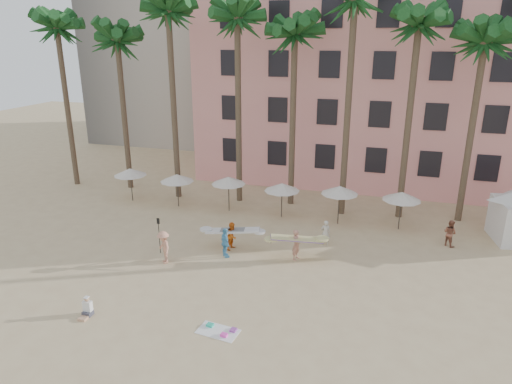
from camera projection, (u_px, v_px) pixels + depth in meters
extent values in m
plane|color=#D1B789|center=(238.00, 317.00, 20.90)|extent=(120.00, 120.00, 0.00)
cube|color=pink|center=(408.00, 87.00, 40.02)|extent=(35.00, 14.00, 16.00)
cylinder|color=brown|center=(68.00, 109.00, 37.85)|extent=(0.44, 0.44, 13.00)
cylinder|color=brown|center=(124.00, 117.00, 37.11)|extent=(0.44, 0.44, 12.00)
cylinder|color=brown|center=(174.00, 109.00, 34.52)|extent=(0.44, 0.44, 14.00)
cylinder|color=brown|center=(238.00, 114.00, 33.70)|extent=(0.44, 0.44, 13.50)
cylinder|color=brown|center=(293.00, 123.00, 33.23)|extent=(0.44, 0.44, 12.50)
cylinder|color=brown|center=(348.00, 114.00, 30.91)|extent=(0.44, 0.44, 14.50)
cylinder|color=brown|center=(408.00, 126.00, 30.52)|extent=(0.44, 0.44, 13.00)
cylinder|color=brown|center=(471.00, 136.00, 30.05)|extent=(0.44, 0.44, 12.00)
cylinder|color=#332B23|center=(131.00, 185.00, 35.37)|extent=(0.07, 0.07, 2.50)
cone|color=silver|center=(130.00, 172.00, 35.01)|extent=(2.50, 2.50, 0.55)
cylinder|color=#332B23|center=(178.00, 191.00, 34.21)|extent=(0.07, 0.07, 2.40)
cone|color=silver|center=(177.00, 178.00, 33.87)|extent=(2.50, 2.50, 0.55)
cylinder|color=#332B23|center=(229.00, 195.00, 33.29)|extent=(0.07, 0.07, 2.50)
cone|color=silver|center=(229.00, 180.00, 32.93)|extent=(2.50, 2.50, 0.55)
cylinder|color=#332B23|center=(282.00, 201.00, 32.13)|extent=(0.07, 0.07, 2.40)
cone|color=silver|center=(282.00, 187.00, 31.79)|extent=(2.50, 2.50, 0.55)
cylinder|color=#332B23|center=(339.00, 206.00, 30.92)|extent=(0.07, 0.07, 2.60)
cone|color=silver|center=(340.00, 190.00, 30.55)|extent=(2.50, 2.50, 0.55)
cylinder|color=#332B23|center=(400.00, 212.00, 30.03)|extent=(0.07, 0.07, 2.50)
cone|color=silver|center=(402.00, 196.00, 29.68)|extent=(2.50, 2.50, 0.55)
cube|color=white|center=(218.00, 331.00, 19.83)|extent=(1.91, 1.21, 0.02)
cube|color=#2BBC9A|center=(210.00, 325.00, 20.18)|extent=(0.33, 0.28, 0.10)
cube|color=#FF46C8|center=(224.00, 335.00, 19.49)|extent=(0.30, 0.25, 0.12)
cube|color=purple|center=(233.00, 330.00, 19.85)|extent=(0.29, 0.33, 0.08)
imported|color=tan|center=(296.00, 245.00, 26.04)|extent=(0.57, 0.75, 1.83)
cube|color=#D2CB83|center=(297.00, 239.00, 25.92)|extent=(3.03, 1.61, 0.36)
imported|color=orange|center=(233.00, 236.00, 27.36)|extent=(0.85, 0.98, 1.71)
cube|color=silver|center=(232.00, 230.00, 27.25)|extent=(3.32, 1.32, 0.33)
imported|color=tan|center=(164.00, 247.00, 25.63)|extent=(1.37, 1.37, 1.90)
imported|color=brown|center=(450.00, 233.00, 27.78)|extent=(1.03, 1.01, 1.68)
imported|color=#56A3CA|center=(225.00, 243.00, 26.30)|extent=(1.02, 1.08, 1.80)
imported|color=beige|center=(325.00, 233.00, 27.91)|extent=(0.66, 0.51, 1.61)
cylinder|color=black|center=(159.00, 237.00, 26.74)|extent=(0.04, 0.04, 2.10)
cube|color=black|center=(158.00, 221.00, 26.42)|extent=(0.18, 0.03, 0.35)
cube|color=#3F3F4C|center=(88.00, 313.00, 20.97)|extent=(0.41, 0.38, 0.22)
cube|color=tan|center=(84.00, 318.00, 20.70)|extent=(0.37, 0.41, 0.11)
cube|color=white|center=(88.00, 306.00, 20.90)|extent=(0.40, 0.24, 0.50)
sphere|color=tan|center=(87.00, 299.00, 20.79)|extent=(0.22, 0.22, 0.22)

